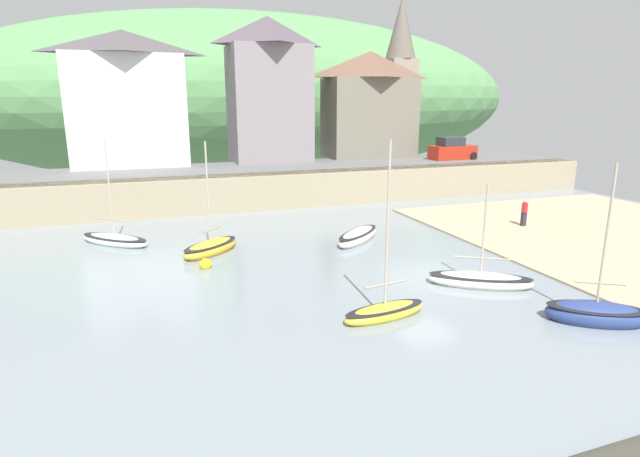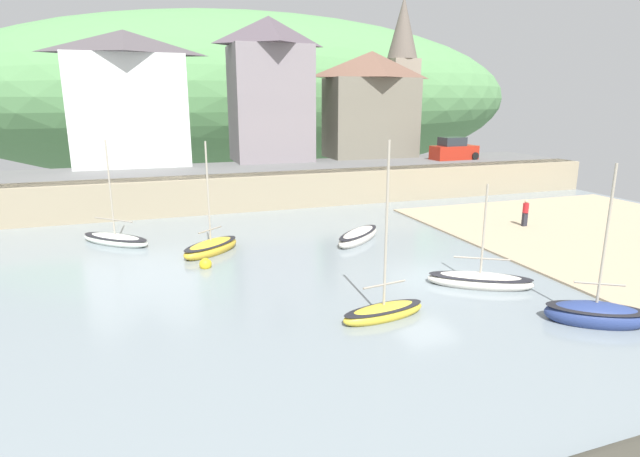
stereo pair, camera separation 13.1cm
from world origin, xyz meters
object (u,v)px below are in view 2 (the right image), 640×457
object	(u,v)px
waterfront_building_right	(371,104)
dinghy_open_wooden	(115,239)
sailboat_blue_trim	(595,314)
person_on_slipway	(525,212)
sailboat_white_hull	(480,280)
waterfront_building_left	(129,99)
motorboat_with_cabin	(358,236)
rowboat_small_beached	(211,247)
parked_car_near_slipway	(454,150)
waterfront_building_centre	(270,89)
sailboat_nearest_shore	(384,311)
mooring_buoy	(205,264)
church_with_spire	(402,73)

from	to	relation	value
waterfront_building_right	dinghy_open_wooden	distance (m)	27.10
sailboat_blue_trim	person_on_slipway	xyz separation A→B (m)	(7.12, 11.85, 0.66)
sailboat_white_hull	waterfront_building_left	bearing A→B (deg)	147.86
motorboat_with_cabin	sailboat_blue_trim	xyz separation A→B (m)	(3.53, -12.31, 0.05)
rowboat_small_beached	parked_car_near_slipway	xyz separation A→B (m)	(22.98, 13.74, 2.92)
sailboat_blue_trim	person_on_slipway	distance (m)	13.84
waterfront_building_right	sailboat_white_hull	bearing A→B (deg)	-104.93
waterfront_building_left	waterfront_building_centre	world-z (taller)	waterfront_building_centre
waterfront_building_right	motorboat_with_cabin	bearing A→B (deg)	-116.03
waterfront_building_left	sailboat_blue_trim	size ratio (longest dim) A/B	1.79
sailboat_white_hull	parked_car_near_slipway	world-z (taller)	parked_car_near_slipway
waterfront_building_left	dinghy_open_wooden	xyz separation A→B (m)	(-1.01, -14.83, -7.35)
waterfront_building_right	parked_car_near_slipway	bearing A→B (deg)	-36.82
motorboat_with_cabin	sailboat_white_hull	distance (m)	8.26
sailboat_nearest_shore	sailboat_white_hull	size ratio (longest dim) A/B	1.44
sailboat_white_hull	parked_car_near_slipway	size ratio (longest dim) A/B	1.06
waterfront_building_left	waterfront_building_centre	size ratio (longest dim) A/B	0.87
waterfront_building_centre	person_on_slipway	size ratio (longest dim) A/B	7.25
sailboat_white_hull	parked_car_near_slipway	bearing A→B (deg)	90.38
waterfront_building_centre	waterfront_building_right	xyz separation A→B (m)	(9.34, 0.00, -1.23)
sailboat_blue_trim	rowboat_small_beached	distance (m)	17.07
dinghy_open_wooden	parked_car_near_slipway	size ratio (longest dim) A/B	1.35
parked_car_near_slipway	sailboat_nearest_shore	bearing A→B (deg)	-130.30
rowboat_small_beached	sailboat_blue_trim	bearing A→B (deg)	-88.66
dinghy_open_wooden	mooring_buoy	bearing A→B (deg)	-11.38
rowboat_small_beached	parked_car_near_slipway	distance (m)	26.93
motorboat_with_cabin	rowboat_small_beached	distance (m)	7.88
waterfront_building_left	sailboat_blue_trim	bearing A→B (deg)	-64.11
sailboat_nearest_shore	rowboat_small_beached	world-z (taller)	sailboat_nearest_shore
waterfront_building_left	parked_car_near_slipway	bearing A→B (deg)	-9.60
waterfront_building_right	waterfront_building_left	bearing A→B (deg)	-180.00
rowboat_small_beached	parked_car_near_slipway	size ratio (longest dim) A/B	1.38
sailboat_blue_trim	motorboat_with_cabin	bearing A→B (deg)	137.93
sailboat_nearest_shore	sailboat_blue_trim	xyz separation A→B (m)	(6.67, -2.74, 0.05)
church_with_spire	dinghy_open_wooden	world-z (taller)	church_with_spire
waterfront_building_centre	sailboat_blue_trim	xyz separation A→B (m)	(3.77, -30.95, -8.05)
waterfront_building_centre	mooring_buoy	distance (m)	23.60
waterfront_building_centre	church_with_spire	distance (m)	15.06
sailboat_blue_trim	person_on_slipway	world-z (taller)	sailboat_blue_trim
mooring_buoy	rowboat_small_beached	bearing A→B (deg)	76.68
parked_car_near_slipway	mooring_buoy	bearing A→B (deg)	-148.39
sailboat_nearest_shore	motorboat_with_cabin	bearing A→B (deg)	63.25
waterfront_building_centre	church_with_spire	bearing A→B (deg)	15.51
church_with_spire	sailboat_nearest_shore	world-z (taller)	church_with_spire
dinghy_open_wooden	rowboat_small_beached	bearing A→B (deg)	6.79
dinghy_open_wooden	mooring_buoy	world-z (taller)	dinghy_open_wooden
motorboat_with_cabin	mooring_buoy	xyz separation A→B (m)	(-8.42, -1.93, -0.10)
mooring_buoy	waterfront_building_left	bearing A→B (deg)	98.50
waterfront_building_centre	parked_car_near_slipway	size ratio (longest dim) A/B	2.81
church_with_spire	sailboat_white_hull	distance (m)	34.41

